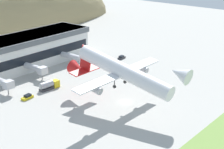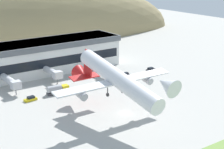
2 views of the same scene
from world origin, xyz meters
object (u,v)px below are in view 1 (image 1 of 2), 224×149
Objects in this scene: terminal_building at (16,52)px; service_car_2 at (27,97)px; cargo_airplane at (122,72)px; jetway_2 at (76,58)px; traffic_cone_0 at (124,67)px; service_car_1 at (102,65)px; fuel_truck at (49,85)px; jetway_0 at (0,81)px; service_car_0 at (122,57)px; jetway_1 at (36,69)px.

terminal_building is 35.03m from service_car_2.
cargo_airplane reaches higher than service_car_2.
jetway_2 is 0.32× the size of cargo_airplane.
terminal_building reaches higher than traffic_cone_0.
cargo_airplane is at bearing -130.96° from service_car_1.
cargo_airplane is 5.62× the size of fuel_truck.
terminal_building is 25.93m from jetway_0.
service_car_0 is 7.66× the size of traffic_cone_0.
service_car_0 is at bearing -13.96° from jetway_1.
jetway_0 is at bearing 179.42° from jetway_2.
jetway_0 and jetway_1 have the same top height.
cargo_airplane reaches higher than fuel_truck.
service_car_2 is (-16.11, -14.13, -3.34)m from jetway_1.
terminal_building is 6.20× the size of jetway_1.
traffic_cone_0 is at bearing -5.79° from service_car_2.
service_car_2 is at bearing -161.35° from jetway_2.
terminal_building is at bearing 135.86° from service_car_1.
jetway_0 is 18.06m from jetway_1.
jetway_2 is at bearing 18.65° from service_car_2.
cargo_airplane reaches higher than jetway_0.
traffic_cone_0 is (31.45, -34.35, -7.52)m from terminal_building.
traffic_cone_0 is (38.07, -5.95, -1.30)m from fuel_truck.
terminal_building is 8.72× the size of fuel_truck.
terminal_building is at bearing 147.77° from service_car_0.
terminal_building is 5.14× the size of jetway_0.
jetway_1 is at bearing 149.96° from traffic_cone_0.
jetway_2 is (20.74, -1.70, 0.00)m from jetway_1.
service_car_1 is 7.52× the size of traffic_cone_0.
service_car_0 is at bearing 3.12° from fuel_truck.
fuel_truck is (-47.54, -2.59, 0.94)m from service_car_0.
cargo_airplane is 57.40m from service_car_0.
jetway_1 is 2.73× the size of service_car_1.
service_car_2 is 49.42m from traffic_cone_0.
jetway_1 is 2.55× the size of service_car_2.
terminal_building is 37.80m from service_car_1.
jetway_2 reaches higher than service_car_0.
jetway_2 is at bearing 157.84° from service_car_0.
fuel_truck is at bearing -42.38° from jetway_0.
terminal_building is 16.60× the size of service_car_0.
service_car_1 is at bearing 4.37° from fuel_truck.
jetway_1 is 0.79× the size of jetway_2.
fuel_truck reaches higher than service_car_1.
jetway_0 is 3.08× the size of service_car_2.
jetway_0 reaches higher than service_car_1.
fuel_truck is (-3.38, 31.87, -11.57)m from cargo_airplane.
jetway_0 is at bearing 98.41° from service_car_2.
cargo_airplane reaches higher than service_car_1.
jetway_0 is (-19.61, -16.54, -3.81)m from terminal_building.
service_car_1 is (-14.28, -0.05, 0.05)m from service_car_0.
jetway_2 is (19.15, -16.93, -3.81)m from terminal_building.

